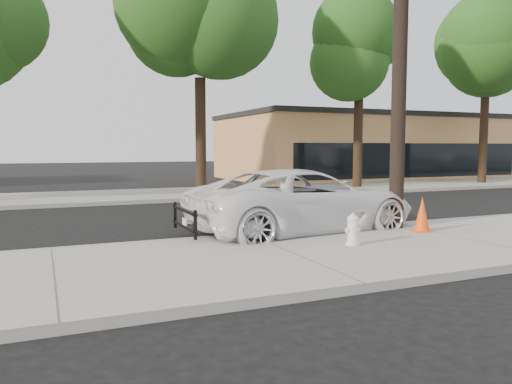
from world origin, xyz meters
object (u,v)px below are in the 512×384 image
utility_pole (400,32)px  police_cruiser (303,201)px  fire_hydrant (353,230)px  traffic_cone (422,215)px

utility_pole → police_cruiser: size_ratio=1.62×
police_cruiser → utility_pole: bearing=-120.0°
police_cruiser → fire_hydrant: bearing=170.2°
fire_hydrant → traffic_cone: 2.45m
utility_pole → fire_hydrant: (-2.17, -1.39, -4.26)m
traffic_cone → fire_hydrant: bearing=-163.3°
utility_pole → traffic_cone: bearing=-75.3°
police_cruiser → traffic_cone: police_cruiser is taller
police_cruiser → fire_hydrant: police_cruiser is taller
traffic_cone → police_cruiser: bearing=144.1°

